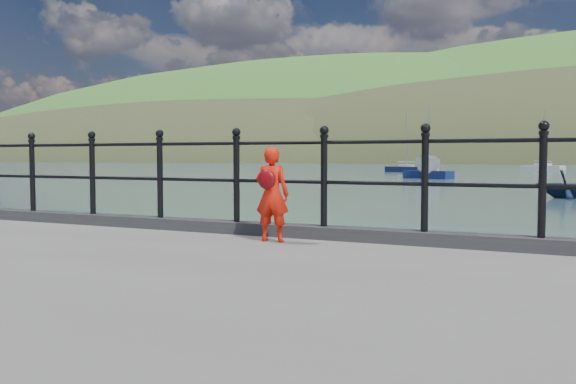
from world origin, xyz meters
The scene contains 9 objects.
ground centered at (0.00, 0.00, 0.00)m, with size 600.00×600.00×0.00m, color #2D4251.
kerb centered at (0.00, -0.15, 1.07)m, with size 60.00×0.30×0.15m, color #28282B.
railing centered at (0.00, -0.15, 1.82)m, with size 18.11×0.11×1.20m.
child centered at (0.15, -0.64, 1.55)m, with size 0.43×0.34×1.09m.
launch_white centered at (-8.87, 48.41, 1.07)m, with size 2.09×5.55×2.14m, color silver.
launch_navy centered at (2.80, 24.73, 0.67)m, with size 2.21×2.56×1.35m, color #0D1932.
sailboat_deep centered at (-1.26, 88.27, 0.34)m, with size 6.15×4.24×8.87m.
sailboat_left centered at (-16.18, 68.70, 0.34)m, with size 5.32×2.21×7.47m.
sailboat_port centered at (-8.84, 48.01, 0.34)m, with size 4.74×3.01×6.78m.
Camera 1 is at (3.32, -6.86, 1.98)m, focal length 38.00 mm.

